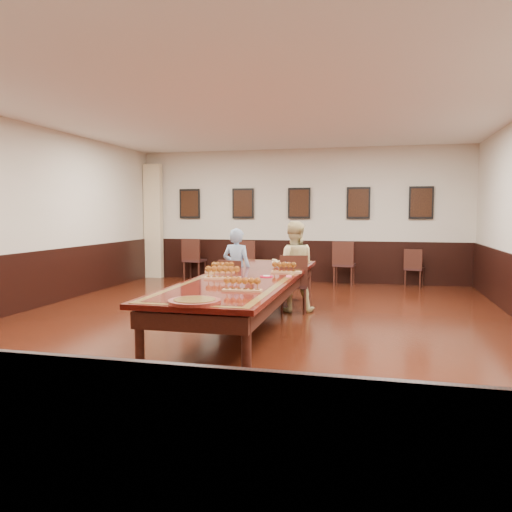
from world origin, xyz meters
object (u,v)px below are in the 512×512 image
(spare_chair_d, at_px, (414,267))
(person_man, at_px, (237,269))
(chair_woman, at_px, (293,283))
(person_woman, at_px, (293,266))
(spare_chair_c, at_px, (344,263))
(spare_chair_a, at_px, (194,259))
(conference_table, at_px, (248,285))
(spare_chair_b, at_px, (248,261))
(chair_man, at_px, (235,285))
(carved_platter, at_px, (195,301))

(spare_chair_d, relative_size, person_man, 0.60)
(chair_woman, bearing_deg, person_woman, -90.00)
(spare_chair_c, relative_size, person_man, 0.73)
(spare_chair_a, height_order, spare_chair_d, spare_chair_a)
(spare_chair_d, bearing_deg, chair_woman, 73.07)
(spare_chair_c, distance_m, conference_table, 4.69)
(spare_chair_b, height_order, person_woman, person_woman)
(chair_woman, xyz_separation_m, spare_chair_c, (0.63, 3.36, 0.02))
(person_man, bearing_deg, spare_chair_d, -121.57)
(spare_chair_c, xyz_separation_m, conference_table, (-1.11, -4.56, 0.10))
(spare_chair_b, distance_m, person_woman, 3.74)
(spare_chair_a, xyz_separation_m, spare_chair_c, (3.71, -0.15, -0.00))
(spare_chair_b, height_order, spare_chair_c, spare_chair_c)
(spare_chair_c, height_order, person_woman, person_woman)
(chair_man, bearing_deg, conference_table, 125.19)
(chair_man, height_order, spare_chair_a, spare_chair_a)
(spare_chair_a, bearing_deg, chair_woman, 134.38)
(chair_man, bearing_deg, spare_chair_b, -69.66)
(spare_chair_a, xyz_separation_m, spare_chair_b, (1.40, -0.06, -0.01))
(spare_chair_b, relative_size, person_woman, 0.66)
(chair_man, xyz_separation_m, spare_chair_b, (-0.69, 3.58, 0.06))
(spare_chair_c, distance_m, carved_platter, 6.92)
(chair_woman, xyz_separation_m, person_woman, (-0.02, 0.10, 0.28))
(chair_man, relative_size, spare_chair_b, 0.88)
(chair_woman, height_order, spare_chair_c, spare_chair_c)
(spare_chair_d, bearing_deg, conference_table, 75.29)
(chair_woman, xyz_separation_m, spare_chair_b, (-1.68, 3.44, 0.01))
(spare_chair_c, xyz_separation_m, person_woman, (-0.65, -3.26, 0.25))
(spare_chair_b, relative_size, spare_chair_c, 0.98)
(chair_man, height_order, carved_platter, chair_man)
(spare_chair_b, height_order, person_man, person_man)
(spare_chair_c, height_order, carved_platter, spare_chair_c)
(person_man, bearing_deg, spare_chair_b, -69.13)
(chair_woman, distance_m, spare_chair_d, 4.23)
(conference_table, bearing_deg, spare_chair_a, 118.93)
(chair_woman, distance_m, spare_chair_b, 3.83)
(chair_man, height_order, spare_chair_d, chair_man)
(person_woman, xyz_separation_m, conference_table, (-0.46, -1.30, -0.15))
(chair_woman, xyz_separation_m, spare_chair_a, (-3.08, 3.51, 0.03))
(spare_chair_c, bearing_deg, spare_chair_d, -166.67)
(spare_chair_a, relative_size, spare_chair_d, 1.21)
(chair_man, xyz_separation_m, conference_table, (0.51, -1.06, 0.17))
(spare_chair_b, bearing_deg, spare_chair_d, -177.34)
(spare_chair_a, bearing_deg, spare_chair_d, -175.77)
(person_woman, bearing_deg, conference_table, 60.29)
(spare_chair_a, xyz_separation_m, carved_platter, (2.62, -6.98, 0.25))
(chair_man, xyz_separation_m, spare_chair_c, (1.63, 3.49, 0.07))
(spare_chair_b, height_order, carved_platter, spare_chair_b)
(spare_chair_c, bearing_deg, conference_table, 80.52)
(spare_chair_c, bearing_deg, spare_chair_b, 2.18)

